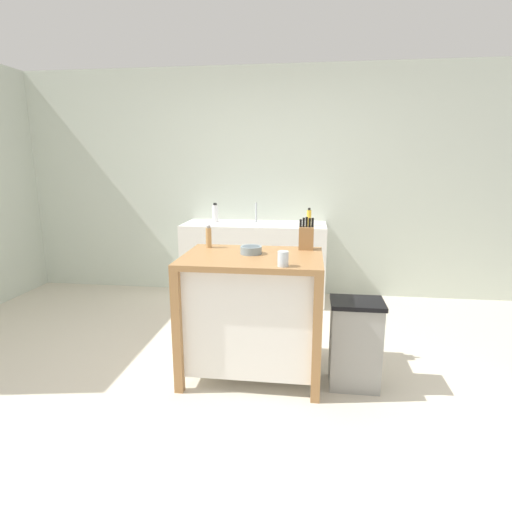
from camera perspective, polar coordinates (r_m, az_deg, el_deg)
ground_plane at (r=3.10m, az=-3.38°, el=-17.10°), size 6.86×6.86×0.00m
wall_back at (r=4.89m, az=1.33°, el=9.95°), size 5.86×0.10×2.60m
kitchen_island at (r=3.02m, az=-0.50°, el=-7.33°), size 0.99×0.72×0.91m
knife_block at (r=3.11m, az=6.98°, el=2.59°), size 0.11×0.09×0.25m
bowl_stoneware_deep at (r=2.94m, az=-0.69°, el=0.86°), size 0.15×0.15×0.06m
drinking_cup at (r=2.59m, az=3.77°, el=-0.39°), size 0.07×0.07×0.10m
pepper_grinder at (r=3.18m, az=-6.59°, el=2.67°), size 0.04×0.04×0.18m
trash_bin at (r=3.00m, az=13.58°, el=-11.72°), size 0.36×0.28×0.63m
sink_counter at (r=4.68m, az=-0.20°, el=-0.80°), size 1.59×0.60×0.88m
sink_faucet at (r=4.72m, az=0.02°, el=6.09°), size 0.02×0.02×0.22m
bottle_spray_cleaner at (r=4.73m, az=-5.68°, el=5.94°), size 0.07×0.07×0.22m
bottle_dish_soap at (r=4.45m, az=7.36°, el=5.31°), size 0.05×0.05×0.19m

